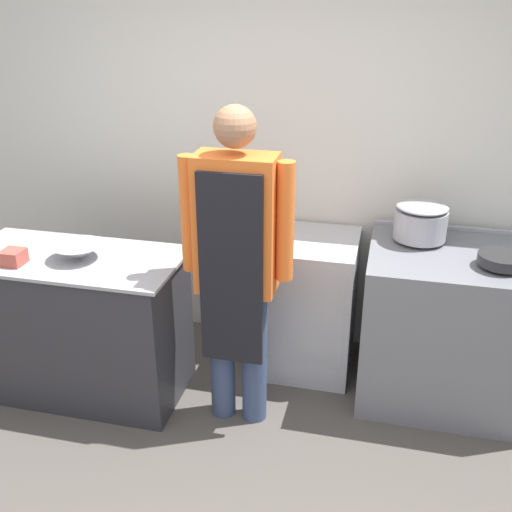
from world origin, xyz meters
name	(u,v)px	position (x,y,z in m)	size (l,w,h in m)	color
wall_back	(277,149)	(0.00, 1.93, 1.35)	(8.00, 0.05, 2.70)	silver
prep_counter	(80,324)	(-1.00, 1.00, 0.45)	(1.27, 0.63, 0.89)	#2D2D33
stove	(449,326)	(1.14, 1.46, 0.47)	(0.99, 0.79, 0.95)	slate
fridge_unit	(307,303)	(0.28, 1.58, 0.44)	(0.60, 0.60, 0.88)	silver
person_cook	(236,257)	(-0.01, 0.95, 1.02)	(0.59, 0.24, 1.80)	#38476B
mixing_bowl	(78,252)	(-0.94, 0.98, 0.94)	(0.29, 0.29, 0.09)	#9EA0A8
plastic_tub	(13,257)	(-1.26, 0.84, 0.94)	(0.12, 0.12, 0.08)	#B24C3F
stock_pot	(421,220)	(0.92, 1.60, 1.06)	(0.30, 0.30, 0.22)	#9EA0A8
saute_pan	(502,259)	(1.34, 1.32, 0.98)	(0.25, 0.25, 0.06)	#262628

